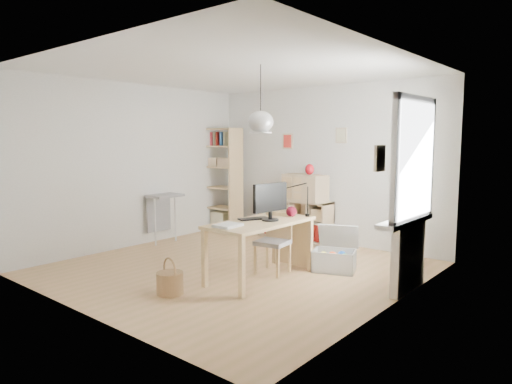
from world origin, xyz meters
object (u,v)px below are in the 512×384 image
Objects in this scene: storage_chest at (335,256)px; drawer_chest at (305,188)px; chair at (274,239)px; monitor at (270,200)px; desk at (260,228)px; cube_shelf at (295,222)px; tall_bookshelf at (221,175)px.

drawer_chest is (-1.34, 1.24, 0.75)m from storage_chest.
chair is 0.62m from monitor.
drawer_chest is at bearing 109.82° from desk.
storage_chest is (0.58, 0.61, -0.26)m from chair.
chair is at bearing 122.46° from monitor.
cube_shelf is 2.50m from monitor.
monitor is at bearing 55.98° from desk.
monitor is 0.69× the size of drawer_chest.
storage_chest is at bearing 68.22° from monitor.
monitor is (-0.48, -0.84, 0.83)m from storage_chest.
tall_bookshelf reaches higher than desk.
monitor is at bearing -58.99° from drawer_chest.
tall_bookshelf is 3.09m from chair.
desk is at bearing -61.67° from drawer_chest.
drawer_chest is at bearing 7.61° from tall_bookshelf.
storage_chest is at bearing -39.19° from cube_shelf.
tall_bookshelf is at bearing 152.98° from monitor.
monitor is (1.09, -2.12, 0.72)m from cube_shelf.
chair is (0.99, -1.89, 0.16)m from cube_shelf.
cube_shelf is at bearing 124.97° from monitor.
chair is (2.55, -1.61, -0.63)m from tall_bookshelf.
monitor is at bearing -140.27° from storage_chest.
storage_chest is at bearing -17.68° from tall_bookshelf.
tall_bookshelf is at bearing 142.99° from desk.
desk is 2.35m from drawer_chest.
desk is 1.19m from storage_chest.
monitor reaches higher than chair.
chair reaches higher than desk.
monitor reaches higher than storage_chest.
tall_bookshelf reaches higher than chair.
drawer_chest is at bearing 120.18° from monitor.
chair is (-0.03, 0.34, -0.20)m from desk.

